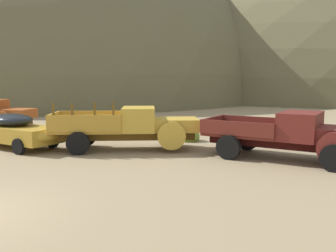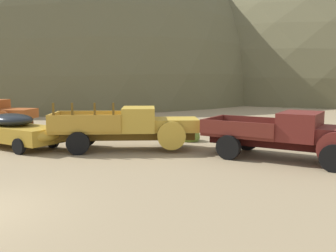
# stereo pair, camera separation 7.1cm
# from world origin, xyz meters

# --- Properties ---
(hill_far_right) EXTENTS (72.45, 83.38, 50.90)m
(hill_far_right) POSITION_xyz_m (-28.95, 56.03, 0.00)
(hill_far_right) COLOR brown
(hill_far_right) RESTS_ON ground
(hill_distant) EXTENTS (73.50, 62.07, 45.89)m
(hill_distant) POSITION_xyz_m (13.33, 65.87, 0.00)
(hill_distant) COLOR brown
(hill_distant) RESTS_ON ground
(car_mustard) EXTENTS (5.07, 2.87, 1.57)m
(car_mustard) POSITION_xyz_m (-4.38, 7.36, 0.82)
(car_mustard) COLOR #B28928
(car_mustard) RESTS_ON ground
(truck_faded_yellow) EXTENTS (6.63, 4.00, 2.16)m
(truck_faded_yellow) POSITION_xyz_m (0.85, 8.64, 1.02)
(truck_faded_yellow) COLOR brown
(truck_faded_yellow) RESTS_ON ground
(truck_oxblood) EXTENTS (6.57, 3.66, 1.89)m
(truck_oxblood) POSITION_xyz_m (7.68, 8.32, 1.00)
(truck_oxblood) COLOR black
(truck_oxblood) RESTS_ON ground
(bush_front_left) EXTENTS (1.00, 1.12, 0.87)m
(bush_front_left) POSITION_xyz_m (2.66, 11.54, 0.21)
(bush_front_left) COLOR olive
(bush_front_left) RESTS_ON ground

